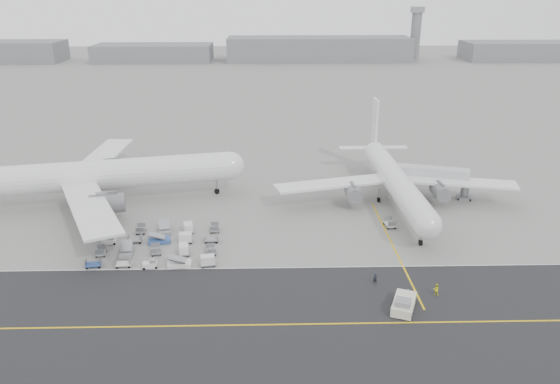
{
  "coord_description": "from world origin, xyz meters",
  "views": [
    {
      "loc": [
        8.1,
        -80.06,
        42.42
      ],
      "look_at": [
        10.39,
        12.0,
        7.71
      ],
      "focal_mm": 35.0,
      "sensor_mm": 36.0,
      "label": 1
    }
  ],
  "objects_px": {
    "control_tower": "(416,32)",
    "airliner_a": "(95,175)",
    "ground_crew_a": "(375,279)",
    "pushback_tug": "(404,304)",
    "ground_crew_b": "(436,289)",
    "jet_bridge": "(430,175)",
    "airliner_b": "(395,180)"
  },
  "relations": [
    {
      "from": "jet_bridge",
      "to": "ground_crew_a",
      "type": "bearing_deg",
      "value": -100.05
    },
    {
      "from": "pushback_tug",
      "to": "control_tower",
      "type": "bearing_deg",
      "value": 96.96
    },
    {
      "from": "ground_crew_b",
      "to": "airliner_b",
      "type": "bearing_deg",
      "value": -79.52
    },
    {
      "from": "pushback_tug",
      "to": "ground_crew_b",
      "type": "height_order",
      "value": "pushback_tug"
    },
    {
      "from": "control_tower",
      "to": "airliner_b",
      "type": "height_order",
      "value": "control_tower"
    },
    {
      "from": "airliner_a",
      "to": "ground_crew_a",
      "type": "height_order",
      "value": "airliner_a"
    },
    {
      "from": "airliner_b",
      "to": "jet_bridge",
      "type": "xyz_separation_m",
      "value": [
        8.4,
        3.68,
        -0.43
      ]
    },
    {
      "from": "pushback_tug",
      "to": "ground_crew_b",
      "type": "distance_m",
      "value": 6.8
    },
    {
      "from": "jet_bridge",
      "to": "control_tower",
      "type": "bearing_deg",
      "value": 92.88
    },
    {
      "from": "ground_crew_b",
      "to": "jet_bridge",
      "type": "bearing_deg",
      "value": -90.89
    },
    {
      "from": "control_tower",
      "to": "airliner_a",
      "type": "bearing_deg",
      "value": -118.1
    },
    {
      "from": "ground_crew_a",
      "to": "ground_crew_b",
      "type": "relative_size",
      "value": 0.94
    },
    {
      "from": "airliner_b",
      "to": "ground_crew_a",
      "type": "relative_size",
      "value": 29.54
    },
    {
      "from": "pushback_tug",
      "to": "jet_bridge",
      "type": "bearing_deg",
      "value": 91.84
    },
    {
      "from": "airliner_a",
      "to": "pushback_tug",
      "type": "distance_m",
      "value": 68.52
    },
    {
      "from": "control_tower",
      "to": "pushback_tug",
      "type": "distance_m",
      "value": 289.54
    },
    {
      "from": "pushback_tug",
      "to": "ground_crew_a",
      "type": "height_order",
      "value": "pushback_tug"
    },
    {
      "from": "jet_bridge",
      "to": "ground_crew_b",
      "type": "relative_size",
      "value": 9.68
    },
    {
      "from": "ground_crew_a",
      "to": "ground_crew_b",
      "type": "xyz_separation_m",
      "value": [
        8.3,
        -3.43,
        0.05
      ]
    },
    {
      "from": "control_tower",
      "to": "ground_crew_b",
      "type": "relative_size",
      "value": 17.01
    },
    {
      "from": "control_tower",
      "to": "jet_bridge",
      "type": "xyz_separation_m",
      "value": [
        -57.12,
        -235.61,
        -11.6
      ]
    },
    {
      "from": "airliner_a",
      "to": "jet_bridge",
      "type": "height_order",
      "value": "airliner_a"
    },
    {
      "from": "airliner_b",
      "to": "jet_bridge",
      "type": "bearing_deg",
      "value": 22.64
    },
    {
      "from": "ground_crew_b",
      "to": "pushback_tug",
      "type": "bearing_deg",
      "value": 46.79
    },
    {
      "from": "jet_bridge",
      "to": "airliner_b",
      "type": "bearing_deg",
      "value": -139.82
    },
    {
      "from": "ground_crew_a",
      "to": "ground_crew_b",
      "type": "bearing_deg",
      "value": -11.94
    },
    {
      "from": "ground_crew_a",
      "to": "ground_crew_b",
      "type": "distance_m",
      "value": 8.99
    },
    {
      "from": "airliner_b",
      "to": "jet_bridge",
      "type": "distance_m",
      "value": 9.18
    },
    {
      "from": "pushback_tug",
      "to": "ground_crew_a",
      "type": "distance_m",
      "value": 7.66
    },
    {
      "from": "airliner_a",
      "to": "jet_bridge",
      "type": "relative_size",
      "value": 3.47
    },
    {
      "from": "pushback_tug",
      "to": "ground_crew_a",
      "type": "bearing_deg",
      "value": 131.7
    },
    {
      "from": "airliner_b",
      "to": "pushback_tug",
      "type": "distance_m",
      "value": 41.37
    }
  ]
}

